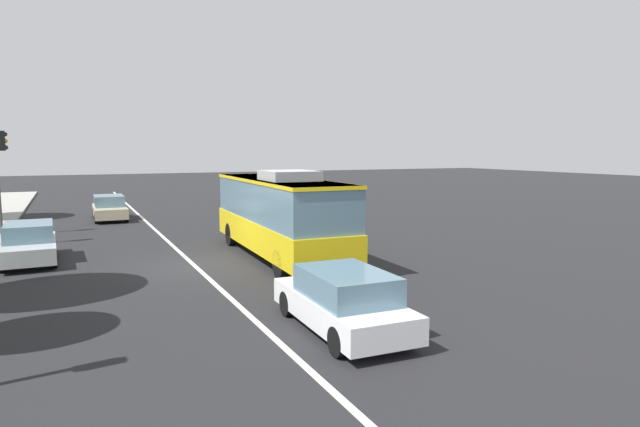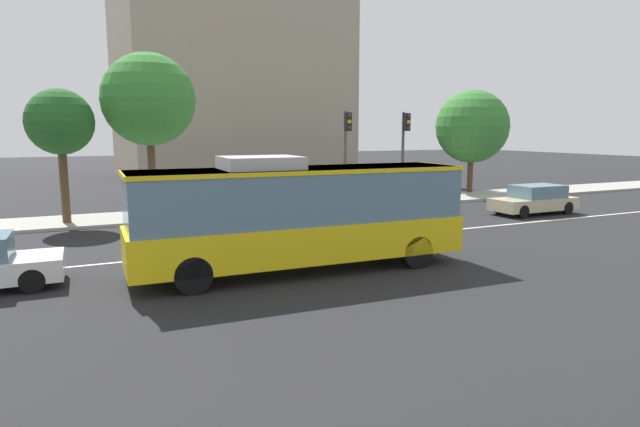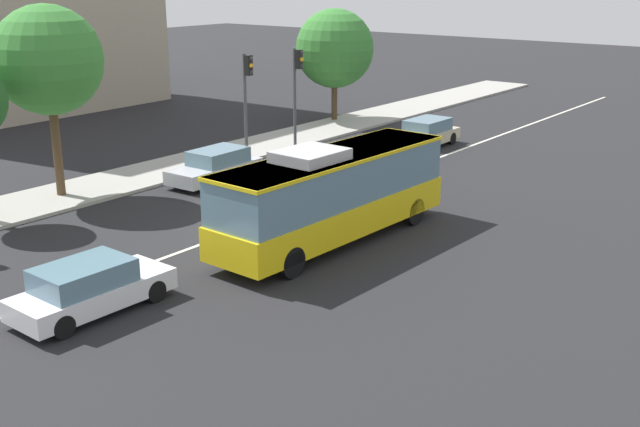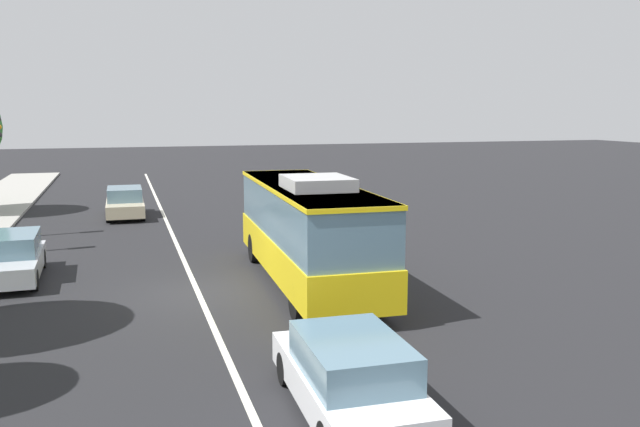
{
  "view_description": "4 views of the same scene",
  "coord_description": "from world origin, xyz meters",
  "views": [
    {
      "loc": [
        -19.61,
        4.02,
        4.23
      ],
      "look_at": [
        -2.18,
        -4.1,
        1.95
      ],
      "focal_mm": 30.32,
      "sensor_mm": 36.0,
      "label": 1
    },
    {
      "loc": [
        -6.09,
        -17.9,
        4.18
      ],
      "look_at": [
        0.68,
        -3.47,
        1.72
      ],
      "focal_mm": 30.11,
      "sensor_mm": 36.0,
      "label": 2
    },
    {
      "loc": [
        -20.46,
        -18.79,
        9.06
      ],
      "look_at": [
        -1.73,
        -4.22,
        1.63
      ],
      "focal_mm": 43.92,
      "sensor_mm": 36.0,
      "label": 3
    },
    {
      "loc": [
        -19.1,
        2.05,
        5.35
      ],
      "look_at": [
        0.73,
        -3.99,
        2.08
      ],
      "focal_mm": 37.05,
      "sensor_mm": 36.0,
      "label": 4
    }
  ],
  "objects": [
    {
      "name": "transit_bus",
      "position": [
        0.05,
        -3.38,
        1.81
      ],
      "size": [
        10.08,
        2.83,
        3.46
      ],
      "rotation": [
        0.0,
        0.0,
        -0.03
      ],
      "color": "yellow",
      "rests_on": "ground_plane"
    },
    {
      "name": "sedan_white",
      "position": [
        -8.7,
        -1.65,
        0.72
      ],
      "size": [
        4.54,
        1.9,
        1.46
      ],
      "rotation": [
        0.0,
        0.0,
        -0.02
      ],
      "color": "white",
      "rests_on": "ground_plane"
    },
    {
      "name": "sedan_beige",
      "position": [
        15.24,
        1.87,
        0.72
      ],
      "size": [
        4.51,
        1.83,
        1.46
      ],
      "rotation": [
        0.0,
        0.0,
        3.14
      ],
      "color": "#C6B793",
      "rests_on": "ground_plane"
    },
    {
      "name": "lane_centre_line",
      "position": [
        0.0,
        0.0,
        0.01
      ],
      "size": [
        76.0,
        0.16,
        0.01
      ],
      "primitive_type": "cube",
      "color": "silver",
      "rests_on": "ground_plane"
    },
    {
      "name": "ground_plane",
      "position": [
        0.0,
        0.0,
        0.0
      ],
      "size": [
        160.0,
        160.0,
        0.0
      ],
      "primitive_type": "plane",
      "color": "black"
    },
    {
      "name": "sedan_silver",
      "position": [
        3.25,
        5.49,
        0.72
      ],
      "size": [
        4.55,
        1.92,
        1.46
      ],
      "rotation": [
        0.0,
        0.0,
        3.17
      ],
      "color": "#B7BABF",
      "rests_on": "ground_plane"
    }
  ]
}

